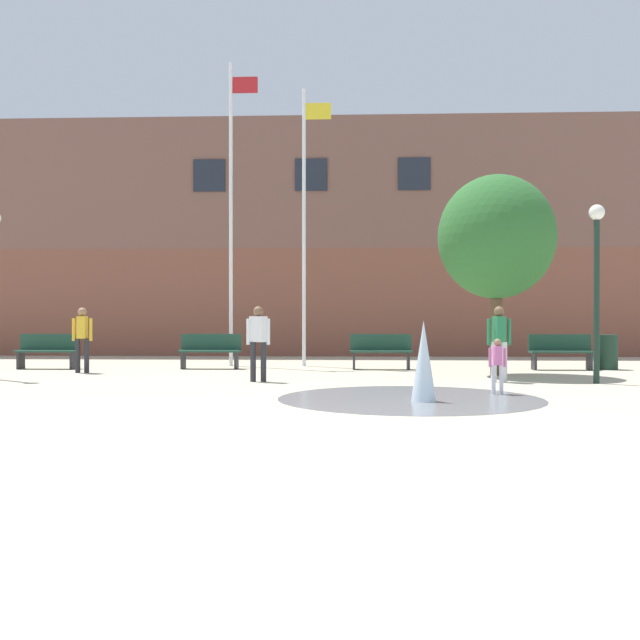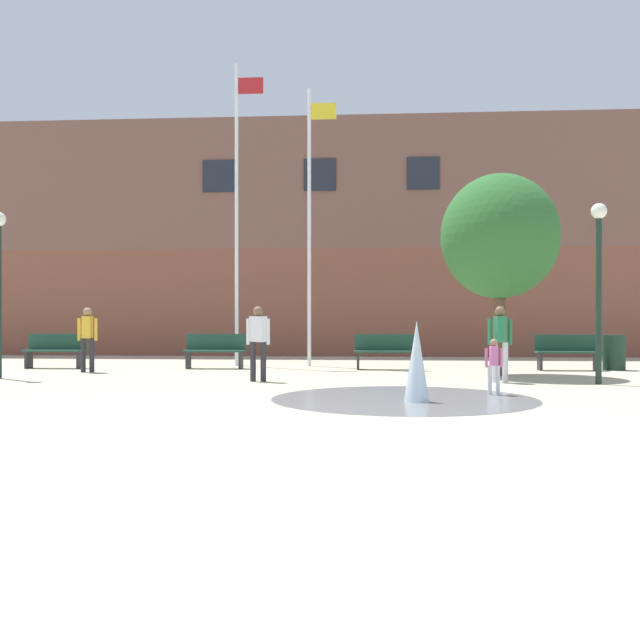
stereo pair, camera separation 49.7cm
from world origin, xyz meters
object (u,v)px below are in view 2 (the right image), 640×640
park_bench_under_left_flagpole (385,351)px  flagpole_left (238,206)px  child_in_fountain (494,362)px  street_tree_near_building (500,237)px  trash_can (614,352)px  adult_watching (258,337)px  flagpole_right (310,219)px  adult_near_bench (500,338)px  park_bench_far_right (567,352)px  park_bench_left_of_flagpoles (215,350)px  lamp_post_right_lane (599,265)px  park_bench_far_left (55,350)px  teen_by_trashcan (87,334)px

park_bench_under_left_flagpole → flagpole_left: bearing=163.8°
child_in_fountain → street_tree_near_building: size_ratio=0.21×
park_bench_under_left_flagpole → trash_can: (5.84, 0.21, -0.03)m
trash_can → flagpole_left: bearing=174.4°
adult_watching → flagpole_right: (0.68, 4.94, 3.14)m
flagpole_right → street_tree_near_building: 5.60m
adult_watching → adult_near_bench: (5.06, 0.16, 0.00)m
park_bench_far_right → flagpole_right: size_ratio=0.21×
park_bench_under_left_flagpole → child_in_fountain: child_in_fountain is taller
park_bench_left_of_flagpoles → trash_can: size_ratio=1.78×
adult_near_bench → trash_can: adult_near_bench is taller
adult_near_bench → lamp_post_right_lane: (1.93, -0.27, 1.48)m
flagpole_left → adult_watching: bearing=-74.6°
park_bench_far_left → trash_can: park_bench_far_left is taller
park_bench_left_of_flagpoles → park_bench_far_right: (9.08, 0.00, 0.00)m
park_bench_far_left → flagpole_right: (6.66, 1.37, 3.59)m
park_bench_far_left → flagpole_left: flagpole_left is taller
park_bench_far_right → street_tree_near_building: (-1.99, -1.82, 2.74)m
park_bench_left_of_flagpoles → adult_watching: bearing=-65.3°
park_bench_under_left_flagpole → child_in_fountain: (1.82, -6.09, 0.10)m
flagpole_right → trash_can: flagpole_right is taller
flagpole_left → flagpole_right: size_ratio=1.10×
park_bench_left_of_flagpoles → lamp_post_right_lane: bearing=-24.0°
child_in_fountain → adult_near_bench: size_ratio=0.62×
flagpole_right → park_bench_left_of_flagpoles: bearing=-154.4°
park_bench_left_of_flagpoles → park_bench_under_left_flagpole: bearing=-0.3°
flagpole_left → street_tree_near_building: flagpole_left is taller
flagpole_right → trash_can: bearing=-7.0°
park_bench_far_left → child_in_fountain: (10.52, -5.90, 0.10)m
park_bench_far_left → adult_near_bench: 11.56m
park_bench_left_of_flagpoles → child_in_fountain: bearing=-44.2°
lamp_post_right_lane → trash_can: size_ratio=4.08×
park_bench_left_of_flagpoles → adult_near_bench: size_ratio=1.01×
park_bench_under_left_flagpole → lamp_post_right_lane: size_ratio=0.44×
adult_near_bench → child_in_fountain: bearing=162.5°
lamp_post_right_lane → street_tree_near_building: size_ratio=0.78×
flagpole_right → adult_near_bench: bearing=-47.5°
teen_by_trashcan → trash_can: (13.15, 1.73, -0.48)m
adult_watching → adult_near_bench: same height
flagpole_left → flagpole_right: 2.07m
street_tree_near_building → child_in_fountain: bearing=-100.6°
park_bench_far_right → teen_by_trashcan: size_ratio=1.01×
park_bench_under_left_flagpole → street_tree_near_building: street_tree_near_building is taller
lamp_post_right_lane → flagpole_left: bearing=148.8°
teen_by_trashcan → lamp_post_right_lane: lamp_post_right_lane is taller
adult_near_bench → park_bench_under_left_flagpole: bearing=27.2°
park_bench_far_left → lamp_post_right_lane: size_ratio=0.44×
adult_watching → street_tree_near_building: (5.35, 1.96, 2.29)m
park_bench_far_right → lamp_post_right_lane: 4.37m
child_in_fountain → street_tree_near_building: 5.11m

